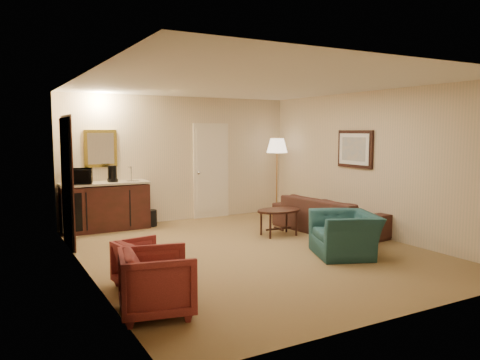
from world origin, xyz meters
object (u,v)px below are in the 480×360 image
at_px(sofa, 328,209).
at_px(microwave, 77,174).
at_px(coffee_table, 279,222).
at_px(waste_bin, 150,218).
at_px(teal_armchair, 345,227).
at_px(wetbar_cabinet, 105,206).
at_px(floor_lamp, 277,177).
at_px(rose_chair_near, 145,261).
at_px(coffee_maker, 112,174).
at_px(rose_chair_far, 157,279).

distance_m(sofa, microwave, 4.68).
bearing_deg(coffee_table, waste_bin, 132.55).
bearing_deg(microwave, teal_armchair, -32.10).
xyz_separation_m(wetbar_cabinet, sofa, (3.60, -2.21, -0.03)).
relative_size(wetbar_cabinet, coffee_table, 1.97).
bearing_deg(waste_bin, floor_lamp, -5.05).
relative_size(teal_armchair, floor_lamp, 0.58).
height_order(sofa, waste_bin, sofa).
xyz_separation_m(rose_chair_near, floor_lamp, (4.04, 3.25, 0.55)).
xyz_separation_m(rose_chair_near, microwave, (-0.15, 3.51, 0.78)).
distance_m(coffee_table, coffee_maker, 3.28).
xyz_separation_m(sofa, microwave, (-4.10, 2.15, 0.66)).
distance_m(sofa, coffee_maker, 4.13).
height_order(wetbar_cabinet, rose_chair_far, wetbar_cabinet).
height_order(floor_lamp, coffee_maker, floor_lamp).
distance_m(teal_armchair, rose_chair_near, 3.11).
distance_m(wetbar_cabinet, waste_bin, 0.91).
distance_m(rose_chair_near, coffee_table, 3.37).
xyz_separation_m(coffee_table, coffee_maker, (-2.49, 1.96, 0.84)).
height_order(teal_armchair, rose_chair_far, teal_armchair).
bearing_deg(floor_lamp, wetbar_cabinet, 175.04).
height_order(sofa, teal_armchair, teal_armchair).
xyz_separation_m(sofa, floor_lamp, (0.09, 1.89, 0.43)).
bearing_deg(wetbar_cabinet, waste_bin, -4.65).
relative_size(sofa, waste_bin, 6.91).
bearing_deg(teal_armchair, coffee_table, -153.67).
bearing_deg(teal_armchair, wetbar_cabinet, -120.86).
bearing_deg(coffee_table, floor_lamp, 57.77).
relative_size(floor_lamp, waste_bin, 5.39).
bearing_deg(microwave, wetbar_cabinet, 22.53).
height_order(rose_chair_near, rose_chair_far, rose_chair_far).
height_order(waste_bin, microwave, microwave).
bearing_deg(floor_lamp, sofa, -92.72).
bearing_deg(microwave, floor_lamp, 11.90).
relative_size(coffee_table, floor_lamp, 0.48).
relative_size(wetbar_cabinet, teal_armchair, 1.63).
bearing_deg(microwave, waste_bin, 15.09).
xyz_separation_m(sofa, coffee_table, (-0.97, 0.21, -0.20)).
xyz_separation_m(wetbar_cabinet, coffee_table, (2.63, -2.00, -0.22)).
bearing_deg(coffee_maker, rose_chair_near, -109.38).
bearing_deg(waste_bin, coffee_maker, 177.15).
relative_size(teal_armchair, microwave, 1.96).
xyz_separation_m(teal_armchair, floor_lamp, (0.93, 3.30, 0.43)).
bearing_deg(rose_chair_near, sofa, -80.48).
bearing_deg(rose_chair_near, coffee_maker, -17.42).
height_order(wetbar_cabinet, microwave, microwave).
xyz_separation_m(wetbar_cabinet, coffee_maker, (0.14, -0.03, 0.62)).
xyz_separation_m(wetbar_cabinet, rose_chair_far, (-0.50, -4.46, -0.09)).
distance_m(teal_armchair, floor_lamp, 3.46).
height_order(coffee_table, floor_lamp, floor_lamp).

